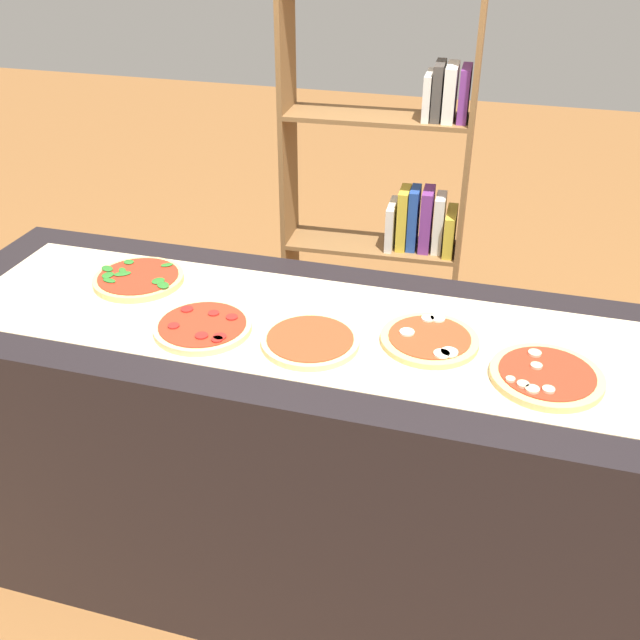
# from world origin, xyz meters

# --- Properties ---
(ground_plane) EXTENTS (12.00, 12.00, 0.00)m
(ground_plane) POSITION_xyz_m (0.00, 0.00, 0.00)
(ground_plane) COLOR brown
(counter) EXTENTS (2.15, 0.70, 0.90)m
(counter) POSITION_xyz_m (0.00, 0.00, 0.45)
(counter) COLOR black
(counter) RESTS_ON ground_plane
(parchment_paper) EXTENTS (1.92, 0.49, 0.00)m
(parchment_paper) POSITION_xyz_m (0.00, 0.00, 0.90)
(parchment_paper) COLOR beige
(parchment_paper) RESTS_ON counter
(pizza_spinach_0) EXTENTS (0.26, 0.25, 0.03)m
(pizza_spinach_0) POSITION_xyz_m (-0.56, 0.09, 0.91)
(pizza_spinach_0) COLOR #DBB26B
(pizza_spinach_0) RESTS_ON parchment_paper
(pizza_pepperoni_1) EXTENTS (0.25, 0.25, 0.02)m
(pizza_pepperoni_1) POSITION_xyz_m (-0.28, -0.10, 0.91)
(pizza_pepperoni_1) COLOR #E5C17F
(pizza_pepperoni_1) RESTS_ON parchment_paper
(pizza_plain_2) EXTENTS (0.24, 0.24, 0.02)m
(pizza_plain_2) POSITION_xyz_m (0.00, -0.09, 0.91)
(pizza_plain_2) COLOR #E5C17F
(pizza_plain_2) RESTS_ON parchment_paper
(pizza_mozzarella_3) EXTENTS (0.24, 0.24, 0.02)m
(pizza_mozzarella_3) POSITION_xyz_m (0.28, 0.00, 0.91)
(pizza_mozzarella_3) COLOR #DBB26B
(pizza_mozzarella_3) RESTS_ON parchment_paper
(pizza_mushroom_4) EXTENTS (0.26, 0.26, 0.03)m
(pizza_mushroom_4) POSITION_xyz_m (0.56, -0.08, 0.91)
(pizza_mushroom_4) COLOR #DBB26B
(pizza_mushroom_4) RESTS_ON parchment_paper
(bookshelf) EXTENTS (0.75, 0.26, 1.65)m
(bookshelf) POSITION_xyz_m (-0.03, 1.25, 0.72)
(bookshelf) COLOR brown
(bookshelf) RESTS_ON ground_plane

